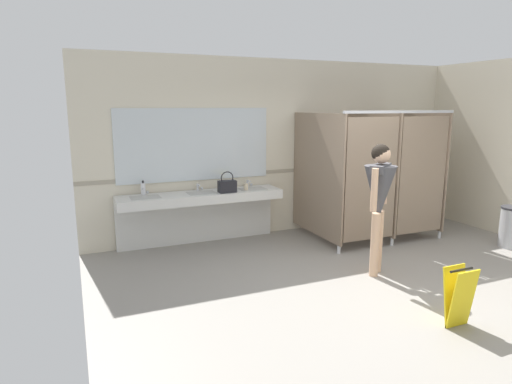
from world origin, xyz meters
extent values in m
cube|color=gray|center=(0.00, 0.00, -0.05)|extent=(6.89, 5.94, 0.10)
cube|color=beige|center=(0.00, 2.73, 1.45)|extent=(6.89, 0.12, 2.89)
cube|color=#9E937F|center=(0.00, 2.67, 1.05)|extent=(6.89, 0.01, 0.06)
cube|color=silver|center=(-1.67, 2.38, 0.77)|extent=(2.51, 0.54, 0.14)
cube|color=silver|center=(-1.67, 2.61, 0.35)|extent=(2.51, 0.08, 0.70)
cube|color=#ADADA8|center=(-2.51, 2.35, 0.79)|extent=(0.42, 0.30, 0.11)
cylinder|color=silver|center=(-2.51, 2.56, 0.90)|extent=(0.04, 0.04, 0.11)
cylinder|color=silver|center=(-2.51, 2.51, 0.94)|extent=(0.03, 0.11, 0.03)
sphere|color=silver|center=(-2.44, 2.57, 0.87)|extent=(0.04, 0.04, 0.04)
cube|color=#ADADA8|center=(-1.67, 2.35, 0.79)|extent=(0.42, 0.30, 0.11)
cylinder|color=silver|center=(-1.67, 2.56, 0.90)|extent=(0.04, 0.04, 0.11)
cylinder|color=silver|center=(-1.67, 2.51, 0.94)|extent=(0.03, 0.11, 0.03)
sphere|color=silver|center=(-1.60, 2.57, 0.87)|extent=(0.04, 0.04, 0.04)
cube|color=#ADADA8|center=(-0.83, 2.35, 0.79)|extent=(0.42, 0.30, 0.11)
cylinder|color=silver|center=(-0.83, 2.56, 0.90)|extent=(0.04, 0.04, 0.11)
cylinder|color=silver|center=(-0.83, 2.51, 0.94)|extent=(0.03, 0.11, 0.03)
sphere|color=silver|center=(-0.76, 2.57, 0.87)|extent=(0.04, 0.04, 0.04)
cube|color=silver|center=(-1.67, 2.66, 1.55)|extent=(2.41, 0.02, 1.11)
cube|color=#84705B|center=(0.08, 1.91, 1.08)|extent=(0.03, 1.47, 1.91)
cylinder|color=silver|center=(0.08, 1.24, 0.06)|extent=(0.05, 0.05, 0.12)
cube|color=#84705B|center=(1.06, 1.91, 1.08)|extent=(0.03, 1.47, 1.91)
cylinder|color=silver|center=(1.06, 1.24, 0.06)|extent=(0.05, 0.05, 0.12)
cube|color=#84705B|center=(2.03, 1.91, 1.08)|extent=(0.03, 1.47, 1.91)
cylinder|color=silver|center=(2.03, 1.24, 0.06)|extent=(0.05, 0.05, 0.12)
cube|color=#84705B|center=(0.57, 1.21, 1.08)|extent=(0.90, 0.03, 1.81)
cube|color=#84705B|center=(1.54, 1.21, 1.08)|extent=(0.90, 0.03, 1.81)
cube|color=#B7BABF|center=(1.06, 1.21, 2.05)|extent=(2.02, 0.04, 0.04)
cylinder|color=#DBAD89|center=(0.14, 0.45, 0.41)|extent=(0.11, 0.11, 0.82)
cylinder|color=#DBAD89|center=(0.00, 0.34, 0.41)|extent=(0.11, 0.11, 0.82)
cone|color=#47474C|center=(0.07, 0.39, 1.05)|extent=(0.56, 0.56, 0.70)
cube|color=#47474C|center=(0.07, 0.39, 1.38)|extent=(0.45, 0.40, 0.10)
cylinder|color=#DBAD89|center=(0.27, 0.55, 1.14)|extent=(0.08, 0.08, 0.52)
cylinder|color=#DBAD89|center=(-0.13, 0.24, 1.14)|extent=(0.08, 0.08, 0.52)
sphere|color=#DBAD89|center=(0.07, 0.39, 1.55)|extent=(0.22, 0.22, 0.22)
sphere|color=black|center=(0.06, 0.40, 1.56)|extent=(0.23, 0.23, 0.23)
cube|color=black|center=(-1.29, 2.25, 0.93)|extent=(0.27, 0.15, 0.18)
torus|color=black|center=(-1.29, 2.25, 1.06)|extent=(0.20, 0.02, 0.20)
cylinder|color=white|center=(-2.50, 2.54, 0.93)|extent=(0.07, 0.07, 0.18)
cylinder|color=black|center=(-2.50, 2.54, 1.04)|extent=(0.03, 0.03, 0.04)
cylinder|color=beige|center=(-0.97, 2.29, 0.90)|extent=(0.07, 0.07, 0.10)
cube|color=yellow|center=(-0.07, -1.09, 0.30)|extent=(0.28, 0.10, 0.60)
cube|color=yellow|center=(-0.07, -1.00, 0.30)|extent=(0.28, 0.10, 0.60)
cylinder|color=black|center=(-0.07, -1.04, 0.58)|extent=(0.28, 0.02, 0.02)
camera|label=1|loc=(-3.44, -3.90, 2.12)|focal=30.48mm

